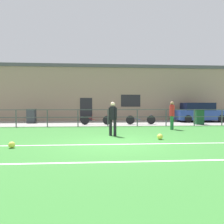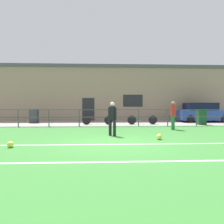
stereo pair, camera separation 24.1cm
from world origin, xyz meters
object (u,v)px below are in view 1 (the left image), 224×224
(soccer_ball_spare, at_px, (160,137))
(bicycle_parked_0, at_px, (141,120))
(bicycle_parked_1, at_px, (96,120))
(trash_bin_1, at_px, (31,116))
(trash_bin_0, at_px, (199,117))
(player_striker, at_px, (172,114))
(player_goalkeeper, at_px, (113,117))
(parked_car_red, at_px, (199,113))
(soccer_ball_match, at_px, (12,145))

(soccer_ball_spare, distance_m, bicycle_parked_0, 6.62)
(bicycle_parked_1, xyz_separation_m, trash_bin_1, (-5.15, 1.78, 0.23))
(bicycle_parked_1, bearing_deg, trash_bin_0, -3.00)
(bicycle_parked_0, distance_m, trash_bin_1, 8.64)
(player_striker, distance_m, bicycle_parked_0, 3.46)
(player_goalkeeper, relative_size, parked_car_red, 0.38)
(trash_bin_1, bearing_deg, bicycle_parked_1, -19.08)
(parked_car_red, bearing_deg, player_striker, -129.35)
(soccer_ball_match, bearing_deg, trash_bin_0, 36.23)
(soccer_ball_match, xyz_separation_m, bicycle_parked_0, (6.02, 7.92, 0.25))
(bicycle_parked_1, distance_m, trash_bin_1, 5.46)
(soccer_ball_spare, xyz_separation_m, trash_bin_1, (-7.86, 8.37, 0.46))
(player_striker, xyz_separation_m, bicycle_parked_0, (-1.17, 3.21, -0.58))
(bicycle_parked_1, bearing_deg, trash_bin_1, 160.92)
(player_striker, distance_m, bicycle_parked_1, 5.54)
(bicycle_parked_0, relative_size, trash_bin_1, 2.00)
(soccer_ball_spare, xyz_separation_m, bicycle_parked_0, (0.60, 6.59, 0.24))
(player_goalkeeper, relative_size, soccer_ball_spare, 6.69)
(soccer_ball_spare, bearing_deg, parked_car_red, 54.80)
(player_goalkeeper, xyz_separation_m, bicycle_parked_1, (-0.82, 5.45, -0.54))
(player_striker, height_order, soccer_ball_match, player_striker)
(bicycle_parked_1, relative_size, trash_bin_0, 2.02)
(bicycle_parked_0, height_order, bicycle_parked_1, bicycle_parked_0)
(trash_bin_1, bearing_deg, bicycle_parked_0, -11.90)
(player_goalkeeper, height_order, trash_bin_0, player_goalkeeper)
(player_striker, relative_size, soccer_ball_match, 7.78)
(soccer_ball_spare, relative_size, bicycle_parked_1, 0.11)
(soccer_ball_spare, distance_m, parked_car_red, 10.73)
(player_goalkeeper, relative_size, trash_bin_0, 1.42)
(soccer_ball_match, distance_m, bicycle_parked_0, 9.95)
(parked_car_red, height_order, trash_bin_1, parked_car_red)
(bicycle_parked_0, bearing_deg, player_striker, -69.90)
(bicycle_parked_0, bearing_deg, bicycle_parked_1, 180.00)
(soccer_ball_spare, height_order, bicycle_parked_1, bicycle_parked_1)
(player_goalkeeper, distance_m, soccer_ball_spare, 2.33)
(player_striker, bearing_deg, bicycle_parked_0, -128.37)
(player_goalkeeper, height_order, bicycle_parked_1, player_goalkeeper)
(player_striker, bearing_deg, parked_car_red, 172.19)
(bicycle_parked_1, bearing_deg, parked_car_red, 13.66)
(parked_car_red, xyz_separation_m, bicycle_parked_1, (-8.87, -2.16, -0.43))
(player_goalkeeper, distance_m, trash_bin_1, 9.39)
(soccer_ball_spare, bearing_deg, soccer_ball_match, -166.21)
(player_goalkeeper, xyz_separation_m, trash_bin_0, (6.73, 5.05, -0.32))
(parked_car_red, relative_size, trash_bin_1, 3.77)
(bicycle_parked_1, height_order, trash_bin_0, trash_bin_0)
(trash_bin_0, bearing_deg, bicycle_parked_0, 174.68)
(bicycle_parked_1, bearing_deg, soccer_ball_spare, -67.68)
(parked_car_red, relative_size, bicycle_parked_0, 1.89)
(bicycle_parked_0, relative_size, trash_bin_0, 1.99)
(bicycle_parked_0, relative_size, bicycle_parked_1, 0.99)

